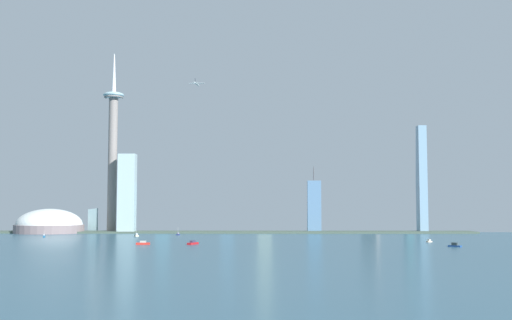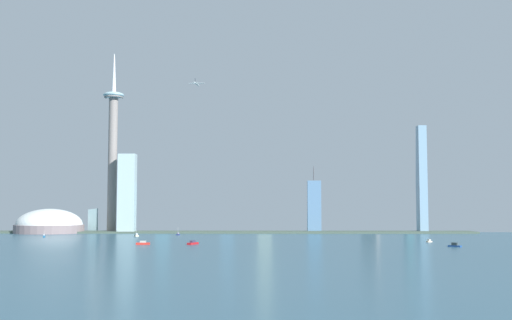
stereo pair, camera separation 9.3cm
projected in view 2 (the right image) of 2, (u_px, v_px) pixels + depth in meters
The scene contains 22 objects.
ground_plane at pixel (196, 253), 533.72m from camera, with size 6000.00×6000.00×0.00m, color #2E5569.
waterfront_pier at pixel (226, 232), 965.89m from camera, with size 767.51×50.59×2.74m, color #435548.
observation_tower at pixel (113, 142), 989.89m from camera, with size 33.04×33.04×305.26m.
stadium_dome at pixel (49, 226), 963.55m from camera, with size 105.23×105.23×49.50m.
skyscraper_0 at pixel (408, 199), 1076.69m from camera, with size 12.49×24.33×111.30m.
skyscraper_1 at pixel (314, 206), 995.80m from camera, with size 21.45×23.52×108.01m.
skyscraper_2 at pixel (228, 201), 1080.91m from camera, with size 22.88×25.09×101.97m.
skyscraper_3 at pixel (97, 185), 1062.16m from camera, with size 15.07×14.75×160.46m.
skyscraper_4 at pixel (422, 179), 988.61m from camera, with size 12.97×23.61×168.93m.
skyscraper_5 at pixel (163, 206), 1082.75m from camera, with size 23.41×19.75×82.81m.
skyscraper_6 at pixel (95, 205), 1010.53m from camera, with size 15.79×20.14×89.73m.
skyscraper_7 at pixel (265, 178), 1045.29m from camera, with size 23.66×16.14×179.57m.
skyscraper_8 at pixel (370, 205), 1079.52m from camera, with size 27.61×23.77×111.11m.
skyscraper_9 at pixel (127, 193), 963.67m from camera, with size 26.45×18.45×122.19m.
boat_0 at pixel (455, 245), 623.17m from camera, with size 12.54×12.13×4.15m.
boat_1 at pixel (193, 243), 663.95m from camera, with size 11.02×18.46×4.19m.
boat_2 at pixel (143, 243), 659.47m from camera, with size 15.04×5.69×4.04m.
boat_3 at pixel (429, 241), 707.66m from camera, with size 8.00×7.82×3.46m.
boat_4 at pixel (137, 235), 850.37m from camera, with size 8.32×12.71×7.93m.
boat_5 at pixel (178, 234), 888.91m from camera, with size 6.06×4.63×10.86m.
boat_6 at pixel (44, 236), 825.49m from camera, with size 5.83×9.06×9.05m.
airplane at pixel (197, 84), 899.22m from camera, with size 23.11×24.44×7.19m.
Camera 2 is at (56.69, -537.73, 38.84)m, focal length 43.77 mm.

